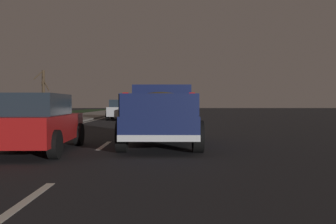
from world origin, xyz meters
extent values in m
plane|color=black|center=(27.00, 0.00, 0.00)|extent=(144.00, 144.00, 0.00)
cube|color=gray|center=(27.00, 5.70, 0.06)|extent=(108.00, 4.00, 0.12)
cube|color=silver|center=(4.86, 0.00, 0.00)|extent=(2.40, 0.14, 0.01)
cube|color=silver|center=(11.79, 0.00, 0.00)|extent=(2.40, 0.14, 0.01)
cube|color=silver|center=(18.36, 0.00, 0.00)|extent=(2.40, 0.14, 0.01)
cube|color=silver|center=(23.53, 0.00, 0.00)|extent=(2.40, 0.14, 0.01)
cube|color=silver|center=(29.11, 0.00, 0.00)|extent=(2.40, 0.14, 0.01)
cube|color=silver|center=(35.58, 0.00, 0.00)|extent=(2.40, 0.14, 0.01)
cube|color=silver|center=(42.43, 0.00, 0.00)|extent=(2.40, 0.14, 0.01)
cube|color=silver|center=(47.55, 0.00, 0.00)|extent=(2.40, 0.14, 0.01)
cube|color=silver|center=(53.85, 0.00, 0.00)|extent=(2.40, 0.14, 0.01)
cube|color=silver|center=(60.14, 0.00, 0.00)|extent=(2.40, 0.14, 0.01)
cube|color=silver|center=(65.23, 0.00, 0.00)|extent=(2.40, 0.14, 0.01)
cube|color=silver|center=(70.59, 0.00, 0.00)|extent=(2.40, 0.14, 0.01)
cube|color=silver|center=(75.63, 0.00, 0.00)|extent=(2.40, 0.14, 0.01)
cube|color=silver|center=(27.00, 3.40, 0.00)|extent=(108.00, 0.14, 0.01)
cube|color=#141E4C|center=(11.88, -1.75, 0.67)|extent=(5.44, 2.10, 0.60)
cube|color=#141E4C|center=(13.07, -1.77, 1.42)|extent=(2.19, 1.88, 0.90)
cube|color=#1E2833|center=(12.02, -1.75, 1.47)|extent=(0.07, 1.44, 0.50)
cube|color=#141E4C|center=(10.82, -0.79, 1.25)|extent=(3.02, 0.14, 0.56)
cube|color=#141E4C|center=(10.78, -2.67, 1.25)|extent=(3.02, 0.14, 0.56)
cube|color=#141E4C|center=(9.22, -1.70, 1.25)|extent=(0.11, 1.88, 0.56)
cube|color=silver|center=(9.22, -1.70, 0.45)|extent=(0.16, 2.00, 0.16)
cube|color=red|center=(9.24, -0.90, 1.45)|extent=(0.06, 0.14, 0.20)
cube|color=red|center=(9.21, -2.50, 1.45)|extent=(0.06, 0.14, 0.20)
ellipsoid|color=#4C422D|center=(10.80, -1.73, 1.29)|extent=(2.62, 1.57, 0.64)
sphere|color=silver|center=(11.31, -1.38, 1.15)|extent=(0.40, 0.40, 0.40)
sphere|color=beige|center=(10.19, -2.02, 1.13)|extent=(0.34, 0.34, 0.34)
cylinder|color=black|center=(13.68, -0.78, 0.42)|extent=(0.84, 0.28, 0.84)
cylinder|color=black|center=(13.64, -2.78, 0.42)|extent=(0.84, 0.28, 0.84)
cylinder|color=black|center=(10.12, -0.72, 0.42)|extent=(0.84, 0.28, 0.84)
cylinder|color=black|center=(10.08, -2.72, 0.42)|extent=(0.84, 0.28, 0.84)
cube|color=navy|center=(38.00, -1.74, 0.63)|extent=(4.41, 1.82, 0.70)
cube|color=#1E2833|center=(37.75, -1.74, 1.26)|extent=(2.47, 1.59, 0.56)
cylinder|color=black|center=(39.50, -0.84, 0.34)|extent=(0.68, 0.22, 0.68)
cylinder|color=black|center=(39.49, -2.64, 0.34)|extent=(0.68, 0.22, 0.68)
cylinder|color=black|center=(36.51, -0.83, 0.34)|extent=(0.68, 0.22, 0.68)
cylinder|color=black|center=(36.50, -2.63, 0.34)|extent=(0.68, 0.22, 0.68)
cube|color=red|center=(35.85, -1.73, 0.68)|extent=(0.09, 1.51, 0.10)
cube|color=#B2B5BA|center=(31.02, 1.53, 0.63)|extent=(4.42, 1.85, 0.70)
cube|color=#1E2833|center=(30.77, 1.53, 1.26)|extent=(2.48, 1.61, 0.56)
cylinder|color=black|center=(32.50, 2.45, 0.34)|extent=(0.68, 0.22, 0.68)
cylinder|color=black|center=(32.52, 0.65, 0.34)|extent=(0.68, 0.22, 0.68)
cylinder|color=black|center=(29.51, 2.41, 0.34)|extent=(0.68, 0.22, 0.68)
cylinder|color=black|center=(29.53, 0.61, 0.34)|extent=(0.68, 0.22, 0.68)
cube|color=red|center=(28.87, 1.50, 0.68)|extent=(0.10, 1.51, 0.10)
cube|color=silver|center=(26.00, -1.63, 0.63)|extent=(4.45, 1.92, 0.70)
cube|color=#1E2833|center=(25.75, -1.62, 1.26)|extent=(2.51, 1.65, 0.56)
cylinder|color=black|center=(27.52, -0.77, 0.34)|extent=(0.68, 0.22, 0.68)
cylinder|color=black|center=(27.47, -2.57, 0.34)|extent=(0.68, 0.22, 0.68)
cylinder|color=black|center=(24.53, -0.69, 0.34)|extent=(0.68, 0.22, 0.68)
cylinder|color=black|center=(24.48, -2.49, 0.34)|extent=(0.68, 0.22, 0.68)
cube|color=red|center=(23.85, -1.57, 0.68)|extent=(0.12, 1.51, 0.10)
cube|color=maroon|center=(10.34, 1.64, 0.63)|extent=(4.45, 1.92, 0.70)
cube|color=#1E2833|center=(10.09, 1.64, 1.26)|extent=(2.51, 1.65, 0.56)
cylinder|color=black|center=(11.81, 2.58, 0.34)|extent=(0.68, 0.22, 0.68)
cylinder|color=black|center=(11.86, 0.79, 0.34)|extent=(0.68, 0.22, 0.68)
cylinder|color=black|center=(8.87, 0.70, 0.34)|extent=(0.68, 0.22, 0.68)
cube|color=red|center=(8.19, 1.58, 0.68)|extent=(0.12, 1.51, 0.10)
cylinder|color=#423323|center=(36.66, 9.33, 2.15)|extent=(0.28, 0.28, 4.31)
cylinder|color=#423323|center=(36.91, 9.46, 3.38)|extent=(0.58, 0.37, 1.05)
cylinder|color=#423323|center=(36.46, 9.70, 3.87)|extent=(0.44, 0.84, 0.92)
cylinder|color=#423323|center=(36.45, 9.02, 2.96)|extent=(0.50, 0.70, 1.09)
cylinder|color=#423323|center=(36.12, 9.24, 3.40)|extent=(1.15, 0.29, 0.87)
camera|label=1|loc=(-0.38, -1.83, 1.30)|focal=42.79mm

